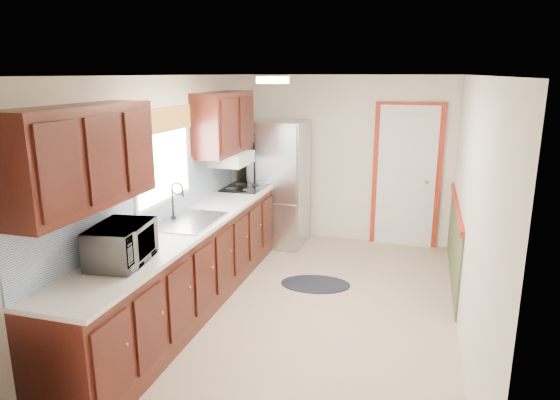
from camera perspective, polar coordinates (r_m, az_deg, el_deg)
The scene contains 8 objects.
room_shell at distance 4.92m, azimuth 3.23°, elevation -0.08°, with size 3.20×5.20×2.52m.
kitchen_run at distance 5.18m, azimuth -11.05°, elevation -4.08°, with size 0.63×4.00×2.20m.
back_wall_trim at distance 7.03m, azimuth 15.25°, elevation 1.20°, with size 1.12×2.30×2.08m.
ceiling_fixture at distance 4.65m, azimuth -0.85°, elevation 13.56°, with size 0.30×0.30×0.06m, color #FFD88C.
microwave at distance 4.17m, azimuth -17.73°, elevation -4.37°, with size 0.58×0.32×0.39m, color white.
refrigerator at distance 7.14m, azimuth -0.04°, elevation 1.92°, with size 0.75×0.75×1.78m.
rug at distance 5.98m, azimuth 4.08°, elevation -9.56°, with size 0.82×0.53×0.01m, color black.
cooktop at distance 6.62m, azimuth -4.11°, elevation 1.43°, with size 0.50×0.60×0.02m, color black.
Camera 1 is at (1.06, -4.65, 2.42)m, focal length 32.00 mm.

